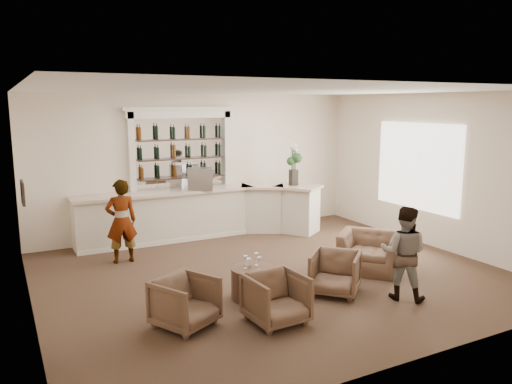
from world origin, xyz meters
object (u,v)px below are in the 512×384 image
(armchair_far, at_px, (370,252))
(espresso_machine, at_px, (200,179))
(flower_vase, at_px, (294,162))
(armchair_center, at_px, (276,299))
(bar_counter, at_px, (203,213))
(guest, at_px, (404,253))
(cocktail_table, at_px, (253,283))
(sommelier, at_px, (121,221))
(armchair_right, at_px, (335,273))
(armchair_left, at_px, (185,302))

(armchair_far, xyz_separation_m, espresso_machine, (-1.94, 3.60, 1.03))
(armchair_far, bearing_deg, flower_vase, 133.93)
(armchair_center, bearing_deg, bar_counter, 77.53)
(guest, xyz_separation_m, flower_vase, (0.71, 4.45, 0.95))
(cocktail_table, height_order, flower_vase, flower_vase)
(cocktail_table, bearing_deg, guest, -27.89)
(espresso_machine, xyz_separation_m, flower_vase, (2.22, -0.45, 0.31))
(sommelier, xyz_separation_m, guest, (3.52, -3.94, -0.07))
(guest, xyz_separation_m, espresso_machine, (-1.51, 4.89, 0.63))
(espresso_machine, bearing_deg, cocktail_table, -78.31)
(armchair_center, xyz_separation_m, armchair_right, (1.39, 0.51, -0.01))
(guest, xyz_separation_m, armchair_far, (0.43, 1.30, -0.39))
(bar_counter, xyz_separation_m, sommelier, (-2.08, -1.00, 0.25))
(cocktail_table, height_order, guest, guest)
(armchair_center, distance_m, espresso_machine, 4.91)
(bar_counter, height_order, sommelier, sommelier)
(sommelier, bearing_deg, flower_vase, -172.03)
(guest, relative_size, armchair_right, 1.95)
(armchair_left, distance_m, armchair_far, 3.90)
(bar_counter, distance_m, cocktail_table, 3.90)
(armchair_left, xyz_separation_m, espresso_machine, (1.90, 4.27, 1.03))
(sommelier, relative_size, guest, 1.10)
(cocktail_table, xyz_separation_m, armchair_left, (-1.31, -0.49, 0.10))
(sommelier, bearing_deg, guest, 132.94)
(armchair_center, bearing_deg, armchair_left, 154.87)
(sommelier, xyz_separation_m, armchair_far, (3.95, -2.65, -0.47))
(cocktail_table, xyz_separation_m, armchair_far, (2.53, 0.18, 0.11))
(bar_counter, xyz_separation_m, guest, (1.44, -4.94, 0.18))
(bar_counter, relative_size, sommelier, 3.47)
(armchair_left, bearing_deg, armchair_far, -17.66)
(cocktail_table, relative_size, espresso_machine, 1.28)
(bar_counter, xyz_separation_m, armchair_center, (-0.79, -4.80, -0.22))
(espresso_machine, bearing_deg, armchair_left, -93.47)
(sommelier, relative_size, armchair_far, 1.50)
(guest, bearing_deg, armchair_right, 11.82)
(guest, xyz_separation_m, armchair_right, (-0.84, 0.65, -0.40))
(guest, xyz_separation_m, armchair_center, (-2.23, 0.15, -0.39))
(armchair_right, bearing_deg, guest, 8.94)
(bar_counter, distance_m, armchair_right, 4.34)
(cocktail_table, bearing_deg, armchair_right, -20.02)
(bar_counter, height_order, cocktail_table, bar_counter)
(sommelier, distance_m, guest, 5.29)
(armchair_left, distance_m, armchair_right, 2.58)
(guest, relative_size, armchair_far, 1.37)
(guest, bearing_deg, armchair_center, 45.99)
(guest, height_order, armchair_right, guest)
(bar_counter, bearing_deg, flower_vase, -12.97)
(cocktail_table, bearing_deg, armchair_center, -97.72)
(cocktail_table, xyz_separation_m, sommelier, (-1.42, 2.83, 0.57))
(guest, distance_m, armchair_center, 2.27)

